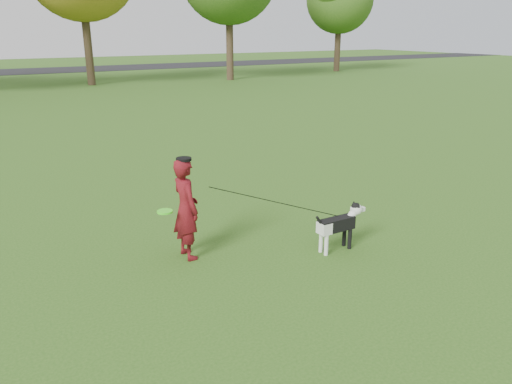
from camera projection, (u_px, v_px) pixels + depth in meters
ground at (245, 259)px, 7.59m from camera, size 120.00×120.00×0.00m
road at (1, 72)px, 40.26m from camera, size 120.00×7.00×0.02m
man at (186, 209)px, 7.45m from camera, size 0.39×0.58×1.55m
dog at (340, 222)px, 7.79m from camera, size 0.99×0.20×0.75m
man_held_items at (279, 203)px, 7.67m from camera, size 2.77×1.10×1.06m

